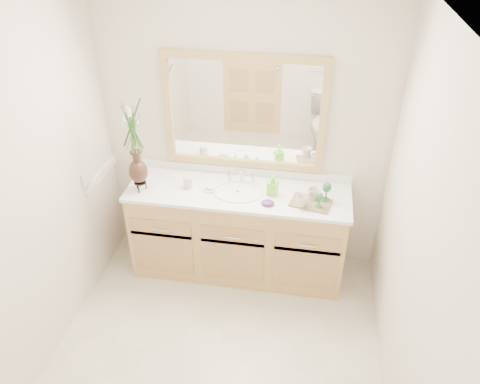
% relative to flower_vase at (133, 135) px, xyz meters
% --- Properties ---
extents(floor, '(2.60, 2.60, 0.00)m').
position_rel_flower_vase_xyz_m(floor, '(0.80, -0.90, -1.33)').
color(floor, beige).
rests_on(floor, ground).
extents(ceiling, '(2.40, 2.60, 0.02)m').
position_rel_flower_vase_xyz_m(ceiling, '(0.80, -0.90, 1.07)').
color(ceiling, white).
rests_on(ceiling, wall_back).
extents(wall_back, '(2.40, 0.02, 2.40)m').
position_rel_flower_vase_xyz_m(wall_back, '(0.80, 0.40, -0.13)').
color(wall_back, silver).
rests_on(wall_back, floor).
extents(wall_left, '(0.02, 2.60, 2.40)m').
position_rel_flower_vase_xyz_m(wall_left, '(-0.40, -0.90, -0.13)').
color(wall_left, silver).
rests_on(wall_left, floor).
extents(wall_right, '(0.02, 2.60, 2.40)m').
position_rel_flower_vase_xyz_m(wall_right, '(2.00, -0.90, -0.13)').
color(wall_right, silver).
rests_on(wall_right, floor).
extents(vanity, '(1.80, 0.55, 0.80)m').
position_rel_flower_vase_xyz_m(vanity, '(0.80, 0.12, -0.93)').
color(vanity, tan).
rests_on(vanity, floor).
extents(counter, '(1.84, 0.57, 0.03)m').
position_rel_flower_vase_xyz_m(counter, '(0.80, 0.12, -0.52)').
color(counter, white).
rests_on(counter, vanity).
extents(sink, '(0.38, 0.34, 0.23)m').
position_rel_flower_vase_xyz_m(sink, '(0.80, 0.10, -0.55)').
color(sink, white).
rests_on(sink, counter).
extents(mirror, '(1.32, 0.04, 0.97)m').
position_rel_flower_vase_xyz_m(mirror, '(0.80, 0.38, 0.07)').
color(mirror, white).
rests_on(mirror, wall_back).
extents(switch_plate, '(0.02, 0.12, 0.12)m').
position_rel_flower_vase_xyz_m(switch_plate, '(-0.39, -0.13, -0.35)').
color(switch_plate, white).
rests_on(switch_plate, wall_left).
extents(flower_vase, '(0.18, 0.18, 0.74)m').
position_rel_flower_vase_xyz_m(flower_vase, '(0.00, 0.00, 0.00)').
color(flower_vase, black).
rests_on(flower_vase, counter).
extents(tumbler, '(0.08, 0.08, 0.10)m').
position_rel_flower_vase_xyz_m(tumbler, '(0.38, 0.10, -0.45)').
color(tumbler, beige).
rests_on(tumbler, counter).
extents(soap_dish, '(0.10, 0.10, 0.03)m').
position_rel_flower_vase_xyz_m(soap_dish, '(0.56, 0.09, -0.49)').
color(soap_dish, beige).
rests_on(soap_dish, counter).
extents(soap_bottle, '(0.09, 0.09, 0.16)m').
position_rel_flower_vase_xyz_m(soap_bottle, '(1.08, 0.12, -0.42)').
color(soap_bottle, '#75E235').
rests_on(soap_bottle, counter).
extents(purple_dish, '(0.12, 0.10, 0.04)m').
position_rel_flower_vase_xyz_m(purple_dish, '(1.06, -0.04, -0.48)').
color(purple_dish, '#502570').
rests_on(purple_dish, counter).
extents(tray, '(0.35, 0.27, 0.02)m').
position_rel_flower_vase_xyz_m(tray, '(1.39, 0.03, -0.49)').
color(tray, brown).
rests_on(tray, counter).
extents(mug_left, '(0.09, 0.09, 0.09)m').
position_rel_flower_vase_xyz_m(mug_left, '(1.32, -0.03, -0.44)').
color(mug_left, beige).
rests_on(mug_left, tray).
extents(mug_right, '(0.13, 0.13, 0.09)m').
position_rel_flower_vase_xyz_m(mug_right, '(1.40, 0.09, -0.44)').
color(mug_right, beige).
rests_on(mug_right, tray).
extents(goblet_front, '(0.06, 0.06, 0.13)m').
position_rel_flower_vase_xyz_m(goblet_front, '(1.45, -0.02, -0.40)').
color(goblet_front, '#236B3B').
rests_on(goblet_front, tray).
extents(goblet_back, '(0.07, 0.07, 0.16)m').
position_rel_flower_vase_xyz_m(goblet_back, '(1.50, 0.09, -0.38)').
color(goblet_back, '#236B3B').
rests_on(goblet_back, tray).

